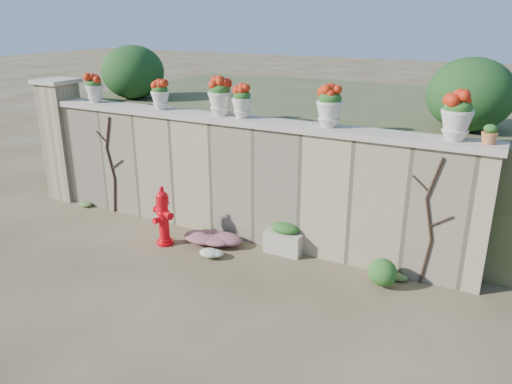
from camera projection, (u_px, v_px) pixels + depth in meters
The scene contains 21 objects.
ground at pixel (177, 278), 7.39m from camera, with size 80.00×80.00×0.00m, color #4D3E26.
stone_wall at pixel (237, 181), 8.55m from camera, with size 8.00×0.40×2.00m, color tan.
wall_cap at pixel (236, 120), 8.19m from camera, with size 8.10×0.52×0.10m, color #BAAE9D.
gate_pillar at pixel (64, 139), 10.30m from camera, with size 0.72×0.72×2.48m.
raised_fill at pixel (309, 141), 11.20m from camera, with size 9.00×6.00×2.00m, color #384C23.
back_shrub_left at pixel (133, 72), 10.44m from camera, with size 1.30×1.30×1.10m, color #143814.
back_shrub_right at pixel (471, 95), 7.51m from camera, with size 1.30×1.30×1.10m, color #143814.
vine_left at pixel (111, 164), 9.55m from camera, with size 0.60×0.04×1.91m.
vine_right at pixel (430, 220), 6.93m from camera, with size 0.60×0.04×1.91m.
fire_hydrant at pixel (163, 216), 8.33m from camera, with size 0.45×0.32×1.03m.
planter_box at pixel (285, 239), 8.14m from camera, with size 0.62×0.37×0.51m.
green_shrub at pixel (377, 267), 7.16m from camera, with size 0.55×0.49×0.52m, color #1E5119.
magenta_clump at pixel (214, 237), 8.44m from camera, with size 0.99×0.66×0.26m, color #C62778.
white_flowers at pixel (213, 254), 7.94m from camera, with size 0.52×0.42×0.19m, color white.
urn_pot_0 at pixel (94, 89), 9.48m from camera, with size 0.33×0.33×0.52m.
urn_pot_1 at pixel (160, 95), 8.78m from camera, with size 0.33×0.33×0.51m.
urn_pot_2 at pixel (220, 97), 8.21m from camera, with size 0.40×0.40×0.63m.
urn_pot_3 at pixel (242, 102), 8.04m from camera, with size 0.33×0.33×0.52m.
urn_pot_4 at pixel (330, 106), 7.36m from camera, with size 0.40×0.40×0.62m.
urn_pot_5 at pixel (457, 116), 6.57m from camera, with size 0.42×0.42×0.65m.
terracotta_pot at pixel (490, 135), 6.45m from camera, with size 0.21×0.21×0.25m.
Camera 1 is at (4.11, -5.20, 3.68)m, focal length 35.00 mm.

